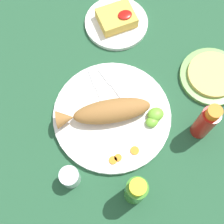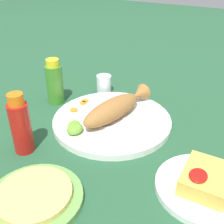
{
  "view_description": "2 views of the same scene",
  "coord_description": "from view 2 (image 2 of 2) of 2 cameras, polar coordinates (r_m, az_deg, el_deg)",
  "views": [
    {
      "loc": [
        -0.12,
        -0.29,
        0.84
      ],
      "look_at": [
        0.0,
        0.0,
        0.04
      ],
      "focal_mm": 50.0,
      "sensor_mm": 36.0,
      "label": 1
    },
    {
      "loc": [
        0.6,
        0.33,
        0.44
      ],
      "look_at": [
        0.0,
        0.0,
        0.04
      ],
      "focal_mm": 45.0,
      "sensor_mm": 36.0,
      "label": 2
    }
  ],
  "objects": [
    {
      "name": "main_plate",
      "position": [
        0.8,
        0.0,
        -1.78
      ],
      "size": [
        0.34,
        0.34,
        0.02
      ],
      "primitive_type": "cylinder",
      "color": "white",
      "rests_on": "ground_plane"
    },
    {
      "name": "fries_pile",
      "position": [
        0.61,
        18.55,
        -12.7
      ],
      "size": [
        0.11,
        0.09,
        0.04
      ],
      "color": "gold",
      "rests_on": "side_plate_fries"
    },
    {
      "name": "lime_wedge_main",
      "position": [
        0.76,
        -7.75,
        -2.58
      ],
      "size": [
        0.04,
        0.03,
        0.02
      ],
      "primitive_type": "ellipsoid",
      "color": "#6BB233",
      "rests_on": "main_plate"
    },
    {
      "name": "salt_cup",
      "position": [
        0.98,
        -1.64,
        5.53
      ],
      "size": [
        0.05,
        0.05,
        0.06
      ],
      "color": "silver",
      "rests_on": "ground_plane"
    },
    {
      "name": "side_plate_fries",
      "position": [
        0.63,
        18.22,
        -14.39
      ],
      "size": [
        0.2,
        0.2,
        0.01
      ],
      "primitive_type": "cylinder",
      "color": "white",
      "rests_on": "ground_plane"
    },
    {
      "name": "hot_sauce_bottle_green",
      "position": [
        0.91,
        -11.57,
        5.87
      ],
      "size": [
        0.05,
        0.05,
        0.15
      ],
      "color": "#3D8428",
      "rests_on": "ground_plane"
    },
    {
      "name": "carrot_slice_near",
      "position": [
        0.89,
        -5.49,
        2.26
      ],
      "size": [
        0.02,
        0.02,
        0.0
      ],
      "primitive_type": "cylinder",
      "color": "orange",
      "rests_on": "main_plate"
    },
    {
      "name": "lime_wedge_side",
      "position": [
        0.74,
        -7.59,
        -3.38
      ],
      "size": [
        0.05,
        0.04,
        0.03
      ],
      "primitive_type": "ellipsoid",
      "color": "#6BB233",
      "rests_on": "main_plate"
    },
    {
      "name": "fork_far",
      "position": [
        0.74,
        4.01,
        -3.97
      ],
      "size": [
        0.05,
        0.18,
        0.0
      ],
      "rotation": [
        0.0,
        0.0,
        8.06
      ],
      "color": "silver",
      "rests_on": "main_plate"
    },
    {
      "name": "tortilla_plate",
      "position": [
        0.6,
        -15.39,
        -16.61
      ],
      "size": [
        0.19,
        0.19,
        0.01
      ],
      "primitive_type": "cylinder",
      "color": "#6B9E4C",
      "rests_on": "ground_plane"
    },
    {
      "name": "fried_fish",
      "position": [
        0.8,
        0.78,
        0.95
      ],
      "size": [
        0.27,
        0.11,
        0.06
      ],
      "rotation": [
        0.0,
        0.0,
        -0.21
      ],
      "color": "#996633",
      "rests_on": "main_plate"
    },
    {
      "name": "ground_plane",
      "position": [
        0.81,
        0.0,
        -2.33
      ],
      "size": [
        4.0,
        4.0,
        0.0
      ],
      "primitive_type": "plane",
      "color": "#235133"
    },
    {
      "name": "carrot_slice_far",
      "position": [
        0.84,
        -7.77,
        0.4
      ],
      "size": [
        0.02,
        0.02,
        0.0
      ],
      "primitive_type": "cylinder",
      "color": "orange",
      "rests_on": "main_plate"
    },
    {
      "name": "hot_sauce_bottle_red",
      "position": [
        0.7,
        -18.07,
        -2.6
      ],
      "size": [
        0.05,
        0.05,
        0.16
      ],
      "color": "#B21914",
      "rests_on": "ground_plane"
    },
    {
      "name": "carrot_slice_mid",
      "position": [
        0.88,
        -5.96,
        1.83
      ],
      "size": [
        0.02,
        0.02,
        0.0
      ],
      "primitive_type": "cylinder",
      "color": "orange",
      "rests_on": "main_plate"
    },
    {
      "name": "fork_near",
      "position": [
        0.77,
        5.88,
        -2.41
      ],
      "size": [
        0.02,
        0.19,
        0.0
      ],
      "rotation": [
        0.0,
        0.0,
        7.8
      ],
      "color": "silver",
      "rests_on": "main_plate"
    },
    {
      "name": "tortilla_stack",
      "position": [
        0.59,
        -15.56,
        -15.74
      ],
      "size": [
        0.15,
        0.15,
        0.01
      ],
      "primitive_type": "cylinder",
      "color": "#E0C666",
      "rests_on": "tortilla_plate"
    }
  ]
}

